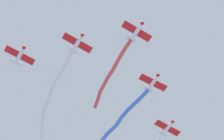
% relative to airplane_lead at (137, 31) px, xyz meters
% --- Properties ---
extents(airplane_lead, '(4.74, 6.19, 1.53)m').
position_rel_airplane_lead_xyz_m(airplane_lead, '(0.00, 0.00, 0.00)').
color(airplane_lead, white).
extents(smoke_trail_lead, '(17.33, 8.87, 4.17)m').
position_rel_airplane_lead_xyz_m(smoke_trail_lead, '(10.60, -4.40, 1.43)').
color(smoke_trail_lead, '#DB4C4C').
extents(airplane_left_wing, '(4.74, 6.16, 1.53)m').
position_rel_airplane_lead_xyz_m(airplane_left_wing, '(4.42, -10.64, 0.00)').
color(airplane_left_wing, white).
extents(smoke_trail_left_wing, '(27.35, 5.04, 2.42)m').
position_rel_airplane_lead_xyz_m(smoke_trail_left_wing, '(19.69, -13.80, -0.52)').
color(smoke_trail_left_wing, '#4C75DB').
extents(airplane_right_wing, '(4.74, 6.19, 1.53)m').
position_rel_airplane_lead_xyz_m(airplane_right_wing, '(10.12, 5.51, 0.30)').
color(airplane_right_wing, white).
extents(smoke_trail_right_wing, '(22.11, 12.42, 4.32)m').
position_rel_airplane_lead_xyz_m(smoke_trail_right_wing, '(23.37, -0.21, 1.74)').
color(smoke_trail_right_wing, white).
extents(airplane_slot, '(4.74, 6.19, 1.53)m').
position_rel_airplane_lead_xyz_m(airplane_slot, '(8.83, -21.28, -0.30)').
color(airplane_slot, white).
extents(airplane_trail, '(4.74, 6.19, 1.53)m').
position_rel_airplane_lead_xyz_m(airplane_trail, '(20.24, 11.02, 0.00)').
color(airplane_trail, white).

